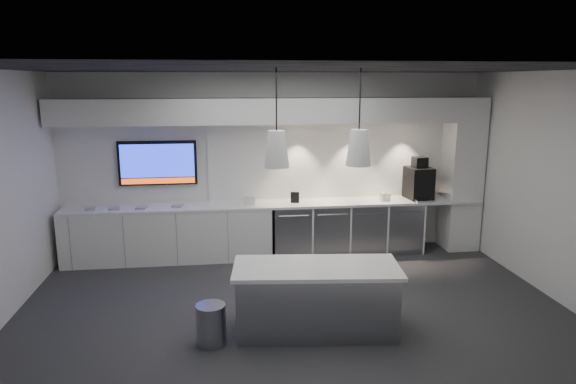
{
  "coord_description": "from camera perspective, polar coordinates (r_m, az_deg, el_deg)",
  "views": [
    {
      "loc": [
        -0.85,
        -5.98,
        2.87
      ],
      "look_at": [
        0.06,
        1.1,
        1.31
      ],
      "focal_mm": 32.0,
      "sensor_mm": 36.0,
      "label": 1
    }
  ],
  "objects": [
    {
      "name": "bin",
      "position": [
        5.91,
        -8.54,
        -14.35
      ],
      "size": [
        0.44,
        0.44,
        0.46
      ],
      "primitive_type": "cylinder",
      "rotation": [
        0.0,
        0.0,
        0.42
      ],
      "color": "gray",
      "rests_on": "floor"
    },
    {
      "name": "island",
      "position": [
        6.05,
        3.14,
        -11.74
      ],
      "size": [
        1.97,
        1.0,
        0.8
      ],
      "rotation": [
        0.0,
        0.0,
        -0.1
      ],
      "color": "gray",
      "rests_on": "floor"
    },
    {
      "name": "tray_d",
      "position": [
        8.36,
        -12.16,
        -1.52
      ],
      "size": [
        0.2,
        0.2,
        0.02
      ],
      "primitive_type": "cube",
      "rotation": [
        0.0,
        0.0,
        -0.27
      ],
      "color": "#999999",
      "rests_on": "back_counter"
    },
    {
      "name": "pendant_left",
      "position": [
        5.51,
        -1.28,
        4.82
      ],
      "size": [
        0.28,
        0.28,
        1.1
      ],
      "color": "white",
      "rests_on": "ceiling"
    },
    {
      "name": "fridge_unit_c",
      "position": [
        8.83,
        8.5,
        -3.91
      ],
      "size": [
        0.6,
        0.61,
        0.85
      ],
      "primitive_type": "cube",
      "color": "gray",
      "rests_on": "floor"
    },
    {
      "name": "wall_front",
      "position": [
        3.83,
        6.07,
        -8.73
      ],
      "size": [
        7.0,
        0.0,
        7.0
      ],
      "primitive_type": "plane",
      "rotation": [
        -1.57,
        0.0,
        0.0
      ],
      "color": "white",
      "rests_on": "floor"
    },
    {
      "name": "fridge_unit_a",
      "position": [
        8.58,
        0.35,
        -4.26
      ],
      "size": [
        0.6,
        0.61,
        0.85
      ],
      "primitive_type": "cube",
      "color": "gray",
      "rests_on": "floor"
    },
    {
      "name": "wall_right",
      "position": [
        7.52,
        28.21,
        0.32
      ],
      "size": [
        0.0,
        7.0,
        7.0
      ],
      "primitive_type": "plane",
      "rotation": [
        1.57,
        0.0,
        -1.57
      ],
      "color": "white",
      "rests_on": "floor"
    },
    {
      "name": "fridge_unit_d",
      "position": [
        9.02,
        12.36,
        -3.72
      ],
      "size": [
        0.6,
        0.61,
        0.85
      ],
      "primitive_type": "cube",
      "color": "gray",
      "rests_on": "floor"
    },
    {
      "name": "tray_a",
      "position": [
        8.57,
        -21.1,
        -1.74
      ],
      "size": [
        0.17,
        0.17,
        0.02
      ],
      "primitive_type": "cube",
      "rotation": [
        0.0,
        0.0,
        0.08
      ],
      "color": "#999999",
      "rests_on": "back_counter"
    },
    {
      "name": "soffit",
      "position": [
        8.23,
        -1.4,
        9.02
      ],
      "size": [
        6.9,
        0.6,
        0.4
      ],
      "primitive_type": "cube",
      "color": "white",
      "rests_on": "wall_back"
    },
    {
      "name": "cup_cluster",
      "position": [
        8.73,
        10.74,
        -0.5
      ],
      "size": [
        0.16,
        0.16,
        0.14
      ],
      "primitive_type": null,
      "color": "silver",
      "rests_on": "back_counter"
    },
    {
      "name": "floor",
      "position": [
        6.68,
        0.72,
        -13.13
      ],
      "size": [
        7.0,
        7.0,
        0.0
      ],
      "primitive_type": "plane",
      "color": "#313134",
      "rests_on": "ground"
    },
    {
      "name": "wall_tv",
      "position": [
        8.59,
        -14.28,
        3.14
      ],
      "size": [
        1.25,
        0.07,
        0.72
      ],
      "color": "black",
      "rests_on": "wall_back"
    },
    {
      "name": "tray_c",
      "position": [
        8.39,
        -15.95,
        -1.67
      ],
      "size": [
        0.18,
        0.18,
        0.02
      ],
      "primitive_type": "cube",
      "rotation": [
        0.0,
        0.0,
        -0.17
      ],
      "color": "#999999",
      "rests_on": "back_counter"
    },
    {
      "name": "wall_back",
      "position": [
        8.63,
        -1.58,
        3.16
      ],
      "size": [
        7.0,
        0.0,
        7.0
      ],
      "primitive_type": "plane",
      "rotation": [
        1.57,
        0.0,
        0.0
      ],
      "color": "white",
      "rests_on": "floor"
    },
    {
      "name": "left_base_cabinets",
      "position": [
        8.56,
        -13.09,
        -4.6
      ],
      "size": [
        3.3,
        0.63,
        0.86
      ],
      "primitive_type": "cube",
      "color": "white",
      "rests_on": "floor"
    },
    {
      "name": "ceiling",
      "position": [
        6.04,
        0.8,
        13.53
      ],
      "size": [
        7.0,
        7.0,
        0.0
      ],
      "primitive_type": "plane",
      "rotation": [
        3.14,
        0.0,
        0.0
      ],
      "color": "black",
      "rests_on": "wall_back"
    },
    {
      "name": "back_counter",
      "position": [
        8.43,
        -1.33,
        -1.35
      ],
      "size": [
        6.8,
        0.65,
        0.04
      ],
      "primitive_type": "cube",
      "color": "white",
      "rests_on": "left_base_cabinets"
    },
    {
      "name": "fridge_unit_b",
      "position": [
        8.68,
        4.48,
        -4.09
      ],
      "size": [
        0.6,
        0.61,
        0.85
      ],
      "primitive_type": "cube",
      "color": "gray",
      "rests_on": "floor"
    },
    {
      "name": "tray_b",
      "position": [
        8.48,
        -18.74,
        -1.72
      ],
      "size": [
        0.19,
        0.19,
        0.02
      ],
      "primitive_type": "cube",
      "rotation": [
        0.0,
        0.0,
        0.17
      ],
      "color": "#999999",
      "rests_on": "back_counter"
    },
    {
      "name": "sign_white",
      "position": [
        8.3,
        -4.29,
        -0.98
      ],
      "size": [
        0.18,
        0.06,
        0.14
      ],
      "primitive_type": "cube",
      "rotation": [
        0.0,
        0.0,
        -0.2
      ],
      "color": "white",
      "rests_on": "back_counter"
    },
    {
      "name": "pendant_right",
      "position": [
        5.68,
        7.85,
        4.93
      ],
      "size": [
        0.28,
        0.28,
        1.1
      ],
      "color": "white",
      "rests_on": "ceiling"
    },
    {
      "name": "column",
      "position": [
        9.26,
        18.76,
        1.88
      ],
      "size": [
        0.55,
        0.55,
        2.6
      ],
      "primitive_type": "cube",
      "color": "white",
      "rests_on": "floor"
    },
    {
      "name": "sign_black",
      "position": [
        8.42,
        0.77,
        -0.61
      ],
      "size": [
        0.14,
        0.05,
        0.18
      ],
      "primitive_type": "cube",
      "rotation": [
        0.0,
        0.0,
        -0.24
      ],
      "color": "black",
      "rests_on": "back_counter"
    },
    {
      "name": "coffee_machine",
      "position": [
        8.97,
        14.32,
        1.13
      ],
      "size": [
        0.43,
        0.59,
        0.71
      ],
      "rotation": [
        0.0,
        0.0,
        0.1
      ],
      "color": "black",
      "rests_on": "back_counter"
    },
    {
      "name": "backsplash",
      "position": [
        8.8,
        6.25,
        3.6
      ],
      "size": [
        4.6,
        0.03,
        1.3
      ],
      "primitive_type": "cube",
      "color": "white",
      "rests_on": "wall_back"
    }
  ]
}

